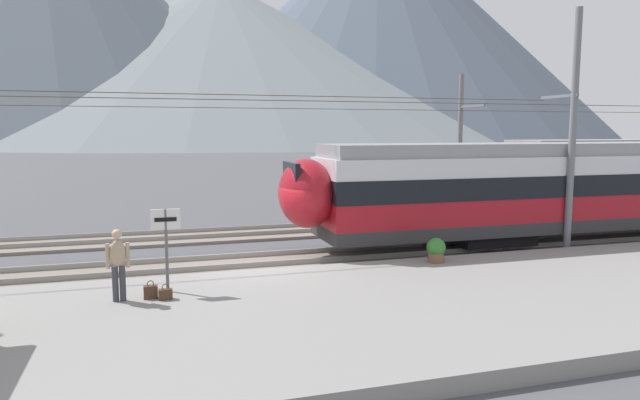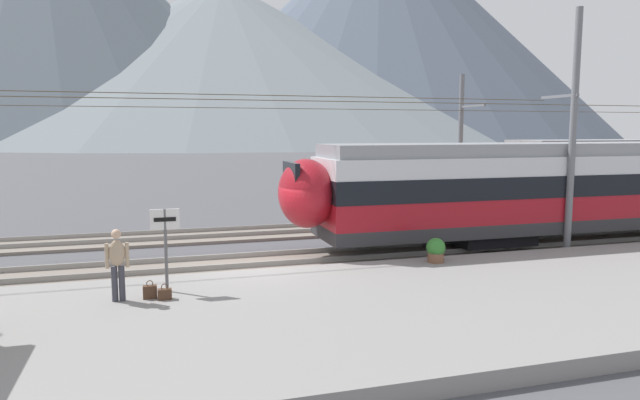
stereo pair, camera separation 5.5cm
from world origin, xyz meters
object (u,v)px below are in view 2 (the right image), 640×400
at_px(platform_sign, 165,231).
at_px(handbag_beside_passenger, 165,294).
at_px(catenary_mast_far_side, 462,143).
at_px(catenary_mast_mid, 571,131).
at_px(handbag_near_sign, 150,292).
at_px(potted_plant_platform_edge, 436,249).
at_px(passenger_walking, 117,261).

bearing_deg(platform_sign, handbag_beside_passenger, -96.08).
bearing_deg(handbag_beside_passenger, platform_sign, 83.92).
height_order(catenary_mast_far_side, handbag_beside_passenger, catenary_mast_far_side).
xyz_separation_m(catenary_mast_mid, handbag_near_sign, (-13.93, -2.64, -3.76)).
relative_size(catenary_mast_mid, platform_sign, 21.03).
distance_m(platform_sign, potted_plant_platform_edge, 7.95).
bearing_deg(handbag_near_sign, platform_sign, 50.91).
distance_m(catenary_mast_mid, handbag_near_sign, 14.67).
bearing_deg(platform_sign, catenary_mast_far_side, 36.45).
bearing_deg(catenary_mast_mid, handbag_beside_passenger, -168.26).
bearing_deg(passenger_walking, handbag_beside_passenger, -9.93).
relative_size(catenary_mast_mid, handbag_near_sign, 98.79).
height_order(platform_sign, handbag_beside_passenger, platform_sign).
xyz_separation_m(handbag_near_sign, potted_plant_platform_edge, (8.23, 1.39, 0.24)).
relative_size(platform_sign, potted_plant_platform_edge, 2.76).
xyz_separation_m(catenary_mast_far_side, platform_sign, (-14.34, -10.60, -1.83)).
xyz_separation_m(catenary_mast_far_side, handbag_beside_passenger, (-14.42, -11.28, -3.20)).
relative_size(catenary_mast_far_side, potted_plant_platform_edge, 58.13).
xyz_separation_m(catenary_mast_mid, platform_sign, (-13.53, -2.14, -2.41)).
relative_size(handbag_near_sign, potted_plant_platform_edge, 0.59).
xyz_separation_m(passenger_walking, handbag_near_sign, (0.70, 0.01, -0.79)).
bearing_deg(catenary_mast_mid, catenary_mast_far_side, 84.49).
bearing_deg(platform_sign, handbag_near_sign, -129.09).
xyz_separation_m(platform_sign, potted_plant_platform_edge, (7.82, 0.90, -1.11)).
distance_m(handbag_near_sign, potted_plant_platform_edge, 8.35).
xyz_separation_m(platform_sign, handbag_beside_passenger, (-0.07, -0.69, -1.37)).
distance_m(handbag_beside_passenger, handbag_near_sign, 0.38).
distance_m(catenary_mast_far_side, passenger_walking, 19.17).
bearing_deg(passenger_walking, handbag_near_sign, 1.02).
distance_m(catenary_mast_far_side, handbag_near_sign, 18.72).
relative_size(catenary_mast_far_side, platform_sign, 21.03).
xyz_separation_m(catenary_mast_mid, catenary_mast_far_side, (0.82, 8.46, -0.59)).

